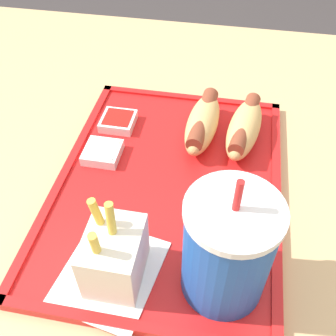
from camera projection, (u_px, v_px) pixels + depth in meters
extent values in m
cube|color=tan|center=(164.00, 311.00, 0.82)|extent=(1.03, 1.18, 0.77)
cube|color=red|center=(168.00, 185.00, 0.55)|extent=(0.42, 0.31, 0.01)
cube|color=red|center=(67.00, 168.00, 0.56)|extent=(0.42, 0.01, 0.00)
cube|color=red|center=(276.00, 197.00, 0.52)|extent=(0.42, 0.01, 0.00)
cube|color=red|center=(189.00, 97.00, 0.68)|extent=(0.01, 0.31, 0.00)
cube|color=red|center=(132.00, 325.00, 0.40)|extent=(0.01, 0.31, 0.00)
cube|color=white|center=(110.00, 273.00, 0.45)|extent=(0.14, 0.12, 0.00)
cylinder|color=#194CA5|center=(227.00, 252.00, 0.40)|extent=(0.09, 0.09, 0.12)
cylinder|color=silver|center=(235.00, 211.00, 0.35)|extent=(0.09, 0.09, 0.01)
cylinder|color=red|center=(238.00, 196.00, 0.33)|extent=(0.01, 0.01, 0.03)
ellipsoid|color=tan|center=(244.00, 128.00, 0.59)|extent=(0.14, 0.07, 0.05)
cylinder|color=brown|center=(245.00, 123.00, 0.58)|extent=(0.13, 0.04, 0.02)
ellipsoid|color=tan|center=(203.00, 123.00, 0.60)|extent=(0.14, 0.06, 0.05)
cylinder|color=brown|center=(203.00, 118.00, 0.59)|extent=(0.13, 0.03, 0.02)
cube|color=silver|center=(115.00, 257.00, 0.42)|extent=(0.07, 0.06, 0.07)
cylinder|color=gold|center=(112.00, 231.00, 0.40)|extent=(0.02, 0.01, 0.08)
cylinder|color=gold|center=(101.00, 224.00, 0.41)|extent=(0.01, 0.02, 0.08)
cylinder|color=gold|center=(98.00, 253.00, 0.39)|extent=(0.02, 0.01, 0.08)
cube|color=silver|center=(103.00, 152.00, 0.58)|extent=(0.05, 0.05, 0.01)
cube|color=white|center=(102.00, 149.00, 0.57)|extent=(0.04, 0.04, 0.00)
cube|color=silver|center=(118.00, 121.00, 0.63)|extent=(0.05, 0.05, 0.01)
cube|color=#B21914|center=(118.00, 118.00, 0.62)|extent=(0.04, 0.04, 0.00)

